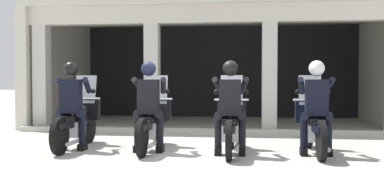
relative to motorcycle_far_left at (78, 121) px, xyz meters
The scene contains 11 objects.
ground_plane 3.34m from the motorcycle_far_left, 49.81° to the left, with size 80.00×80.00×0.00m, color #A8A59E.
station_building 6.06m from the motorcycle_far_left, 67.62° to the left, with size 9.68×4.97×3.23m.
kerb_strip 3.31m from the motorcycle_far_left, 47.18° to the left, with size 9.18×0.24×0.12m, color #B7B5AD.
motorcycle_far_left is the anchor object (origin of this frame).
police_officer_far_left 0.52m from the motorcycle_far_left, 90.26° to the right, with size 0.63×0.61×1.58m.
motorcycle_center_left 1.42m from the motorcycle_far_left, ahead, with size 0.62×2.04×1.35m.
police_officer_center_left 1.52m from the motorcycle_far_left, 13.07° to the right, with size 0.63×0.61×1.58m.
motorcycle_center_right 2.85m from the motorcycle_far_left, ahead, with size 0.62×2.04×1.35m.
police_officer_center_right 2.92m from the motorcycle_far_left, ahead, with size 0.63×0.61×1.58m.
motorcycle_far_right 4.26m from the motorcycle_far_left, ahead, with size 0.62×2.04×1.35m.
police_officer_far_right 4.30m from the motorcycle_far_left, ahead, with size 0.63×0.61×1.58m.
Camera 1 is at (0.96, -7.50, 1.27)m, focal length 41.95 mm.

